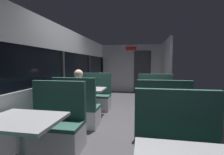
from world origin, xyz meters
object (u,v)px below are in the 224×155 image
object	(u,v)px
bench_rear_aisle_facing_end	(162,120)
bench_rear_aisle_facing_entry	(155,102)
dining_table_rear_aisle	(158,96)
bench_mid_window_facing_entry	(95,98)
bench_near_window_facing_entry	(55,129)
seated_passenger	(78,102)
dining_table_near_window	(23,127)
bench_mid_window_facing_end	(77,112)
dining_table_mid_window	(87,92)

from	to	relation	value
bench_rear_aisle_facing_end	bench_rear_aisle_facing_entry	distance (m)	1.40
dining_table_rear_aisle	bench_mid_window_facing_entry	bearing A→B (deg)	153.32
bench_near_window_facing_entry	seated_passenger	xyz separation A→B (m)	(0.00, 1.03, 0.21)
bench_rear_aisle_facing_end	seated_passenger	bearing A→B (deg)	171.35
dining_table_near_window	bench_rear_aisle_facing_end	xyz separation A→B (m)	(1.79, 1.46, -0.31)
bench_near_window_facing_entry	bench_mid_window_facing_end	size ratio (longest dim) A/B	1.00
bench_near_window_facing_entry	bench_rear_aisle_facing_entry	world-z (taller)	same
seated_passenger	bench_rear_aisle_facing_entry	bearing A→B (deg)	32.18
bench_mid_window_facing_end	bench_rear_aisle_facing_end	size ratio (longest dim) A/B	1.00
bench_mid_window_facing_end	bench_rear_aisle_facing_entry	size ratio (longest dim) A/B	1.00
dining_table_rear_aisle	dining_table_near_window	bearing A→B (deg)	-129.68
dining_table_near_window	bench_near_window_facing_entry	world-z (taller)	bench_near_window_facing_entry
dining_table_near_window	bench_rear_aisle_facing_entry	world-z (taller)	bench_rear_aisle_facing_entry
bench_mid_window_facing_end	bench_rear_aisle_facing_entry	distance (m)	2.15
dining_table_near_window	bench_rear_aisle_facing_entry	distance (m)	3.39
bench_mid_window_facing_end	bench_near_window_facing_entry	bearing A→B (deg)	-90.00
dining_table_mid_window	bench_rear_aisle_facing_end	size ratio (longest dim) A/B	0.82
dining_table_mid_window	bench_mid_window_facing_end	xyz separation A→B (m)	(0.00, -0.70, -0.31)
bench_near_window_facing_entry	dining_table_mid_window	bearing A→B (deg)	90.00
bench_near_window_facing_entry	bench_rear_aisle_facing_entry	distance (m)	2.80
dining_table_near_window	bench_near_window_facing_entry	size ratio (longest dim) A/B	0.82
bench_mid_window_facing_end	bench_mid_window_facing_entry	xyz separation A→B (m)	(0.00, 1.40, 0.00)
bench_near_window_facing_entry	bench_rear_aisle_facing_end	xyz separation A→B (m)	(1.79, 0.76, 0.00)
bench_mid_window_facing_entry	seated_passenger	size ratio (longest dim) A/B	0.87
bench_mid_window_facing_end	bench_rear_aisle_facing_end	xyz separation A→B (m)	(1.79, -0.20, 0.00)
bench_rear_aisle_facing_entry	seated_passenger	distance (m)	2.13
bench_near_window_facing_entry	bench_mid_window_facing_entry	xyz separation A→B (m)	(0.00, 2.36, 0.00)
bench_mid_window_facing_end	seated_passenger	size ratio (longest dim) A/B	0.87
bench_mid_window_facing_end	bench_rear_aisle_facing_end	world-z (taller)	same
bench_mid_window_facing_entry	bench_rear_aisle_facing_entry	bearing A→B (deg)	-6.38
dining_table_near_window	bench_rear_aisle_facing_end	distance (m)	2.33
seated_passenger	bench_rear_aisle_facing_end	bearing A→B (deg)	-8.65
dining_table_near_window	bench_rear_aisle_facing_end	size ratio (longest dim) A/B	0.82
bench_near_window_facing_entry	dining_table_rear_aisle	world-z (taller)	bench_near_window_facing_entry
bench_near_window_facing_entry	seated_passenger	world-z (taller)	seated_passenger
dining_table_near_window	bench_mid_window_facing_entry	bearing A→B (deg)	90.00
dining_table_mid_window	bench_mid_window_facing_end	distance (m)	0.77
bench_mid_window_facing_entry	seated_passenger	xyz separation A→B (m)	(0.00, -1.33, 0.21)
bench_rear_aisle_facing_end	bench_rear_aisle_facing_entry	xyz separation A→B (m)	(0.00, 1.40, 0.00)
bench_rear_aisle_facing_end	bench_near_window_facing_entry	bearing A→B (deg)	-157.02
dining_table_rear_aisle	seated_passenger	xyz separation A→B (m)	(-1.79, -0.43, -0.10)
bench_near_window_facing_entry	dining_table_rear_aisle	bearing A→B (deg)	39.17
dining_table_near_window	bench_rear_aisle_facing_end	world-z (taller)	bench_rear_aisle_facing_end
bench_mid_window_facing_end	dining_table_rear_aisle	distance (m)	1.88
seated_passenger	bench_mid_window_facing_end	bearing A→B (deg)	-90.00
bench_mid_window_facing_entry	dining_table_near_window	bearing A→B (deg)	-90.00
bench_near_window_facing_entry	dining_table_mid_window	xyz separation A→B (m)	(0.00, 1.66, 0.31)
dining_table_mid_window	bench_mid_window_facing_end	world-z (taller)	bench_mid_window_facing_end
dining_table_near_window	bench_near_window_facing_entry	bearing A→B (deg)	90.00
bench_mid_window_facing_entry	dining_table_rear_aisle	distance (m)	2.03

